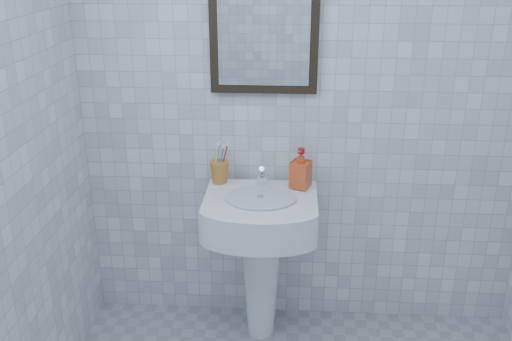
{
  "coord_description": "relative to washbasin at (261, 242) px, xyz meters",
  "views": [
    {
      "loc": [
        -0.06,
        -1.46,
        1.9
      ],
      "look_at": [
        -0.21,
        0.86,
        0.97
      ],
      "focal_mm": 40.0,
      "sensor_mm": 36.0,
      "label": 1
    }
  ],
  "objects": [
    {
      "name": "soap_dispenser",
      "position": [
        0.18,
        0.09,
        0.36
      ],
      "size": [
        0.12,
        0.12,
        0.19
      ],
      "primitive_type": "imported",
      "rotation": [
        0.0,
        0.0,
        -0.4
      ],
      "color": "red",
      "rests_on": "washbasin"
    },
    {
      "name": "wall_mirror",
      "position": [
        -0.0,
        0.2,
        1.01
      ],
      "size": [
        0.5,
        0.04,
        0.62
      ],
      "color": "black",
      "rests_on": "wall_back"
    },
    {
      "name": "faucet",
      "position": [
        -0.0,
        0.1,
        0.31
      ],
      "size": [
        0.05,
        0.1,
        0.12
      ],
      "color": "silver",
      "rests_on": "washbasin"
    },
    {
      "name": "washbasin",
      "position": [
        0.0,
        0.0,
        0.0
      ],
      "size": [
        0.53,
        0.39,
        0.81
      ],
      "color": "white",
      "rests_on": "ground"
    },
    {
      "name": "wall_back",
      "position": [
        0.2,
        0.22,
        0.71
      ],
      "size": [
        2.2,
        0.02,
        2.5
      ],
      "primitive_type": "cube",
      "color": "white",
      "rests_on": "ground"
    },
    {
      "name": "toothbrush_cup",
      "position": [
        -0.21,
        0.12,
        0.31
      ],
      "size": [
        0.1,
        0.1,
        0.11
      ],
      "primitive_type": null,
      "rotation": [
        0.0,
        0.0,
        0.05
      ],
      "color": "#C1722A",
      "rests_on": "washbasin"
    }
  ]
}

